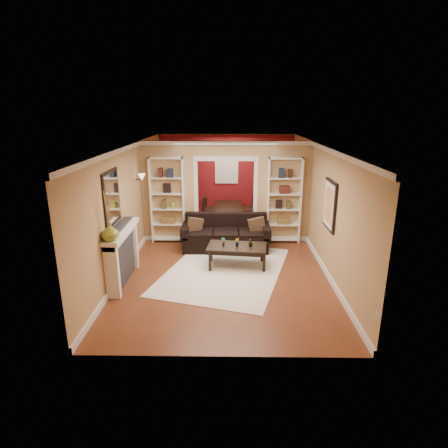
{
  "coord_description": "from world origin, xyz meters",
  "views": [
    {
      "loc": [
        0.1,
        -8.68,
        3.47
      ],
      "look_at": [
        -0.02,
        -0.8,
        1.06
      ],
      "focal_mm": 30.0,
      "sensor_mm": 36.0,
      "label": 1
    }
  ],
  "objects_px": {
    "coffee_table": "(237,256)",
    "dining_table": "(229,214)",
    "bookshelf_right": "(284,201)",
    "bookshelf_left": "(168,200)",
    "sofa": "(226,233)",
    "fireplace": "(123,255)"
  },
  "relations": [
    {
      "from": "coffee_table",
      "to": "dining_table",
      "type": "height_order",
      "value": "dining_table"
    },
    {
      "from": "bookshelf_left",
      "to": "fireplace",
      "type": "xyz_separation_m",
      "value": [
        -0.54,
        -2.53,
        -0.57
      ]
    },
    {
      "from": "sofa",
      "to": "dining_table",
      "type": "relative_size",
      "value": 1.47
    },
    {
      "from": "sofa",
      "to": "bookshelf_right",
      "type": "xyz_separation_m",
      "value": [
        1.54,
        0.58,
        0.71
      ]
    },
    {
      "from": "sofa",
      "to": "bookshelf_left",
      "type": "bearing_deg",
      "value": 159.64
    },
    {
      "from": "bookshelf_left",
      "to": "dining_table",
      "type": "xyz_separation_m",
      "value": [
        1.65,
        1.85,
        -0.88
      ]
    },
    {
      "from": "sofa",
      "to": "bookshelf_left",
      "type": "relative_size",
      "value": 0.98
    },
    {
      "from": "coffee_table",
      "to": "fireplace",
      "type": "height_order",
      "value": "fireplace"
    },
    {
      "from": "sofa",
      "to": "bookshelf_right",
      "type": "height_order",
      "value": "bookshelf_right"
    },
    {
      "from": "bookshelf_right",
      "to": "bookshelf_left",
      "type": "bearing_deg",
      "value": 180.0
    },
    {
      "from": "fireplace",
      "to": "dining_table",
      "type": "bearing_deg",
      "value": 63.43
    },
    {
      "from": "coffee_table",
      "to": "bookshelf_right",
      "type": "bearing_deg",
      "value": 59.9
    },
    {
      "from": "dining_table",
      "to": "bookshelf_right",
      "type": "bearing_deg",
      "value": -141.91
    },
    {
      "from": "coffee_table",
      "to": "fireplace",
      "type": "relative_size",
      "value": 0.78
    },
    {
      "from": "bookshelf_right",
      "to": "fireplace",
      "type": "height_order",
      "value": "bookshelf_right"
    },
    {
      "from": "sofa",
      "to": "coffee_table",
      "type": "xyz_separation_m",
      "value": [
        0.26,
        -1.14,
        -0.19
      ]
    },
    {
      "from": "bookshelf_left",
      "to": "dining_table",
      "type": "height_order",
      "value": "bookshelf_left"
    },
    {
      "from": "sofa",
      "to": "coffee_table",
      "type": "relative_size",
      "value": 1.7
    },
    {
      "from": "sofa",
      "to": "fireplace",
      "type": "bearing_deg",
      "value": -137.16
    },
    {
      "from": "fireplace",
      "to": "dining_table",
      "type": "relative_size",
      "value": 1.11
    },
    {
      "from": "bookshelf_left",
      "to": "bookshelf_right",
      "type": "height_order",
      "value": "same"
    },
    {
      "from": "bookshelf_left",
      "to": "sofa",
      "type": "bearing_deg",
      "value": -20.36
    }
  ]
}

